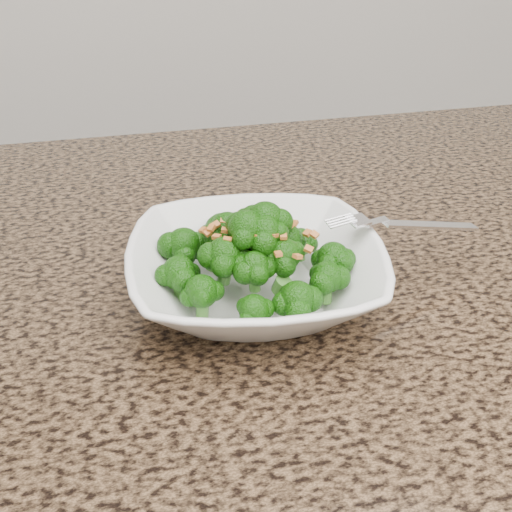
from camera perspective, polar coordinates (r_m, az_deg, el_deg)
name	(u,v)px	position (r m, az deg, el deg)	size (l,w,h in m)	color
granite_counter	(277,300)	(0.67, 1.90, -3.90)	(1.64, 1.04, 0.03)	brown
bowl	(256,273)	(0.63, 0.00, -1.51)	(0.25, 0.25, 0.06)	white
broccoli_pile	(256,216)	(0.60, 0.00, 3.55)	(0.22, 0.22, 0.06)	#175309
garlic_topping	(256,182)	(0.59, 0.00, 6.56)	(0.13, 0.13, 0.01)	orange
fork	(381,222)	(0.66, 11.03, 3.02)	(0.19, 0.03, 0.01)	silver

